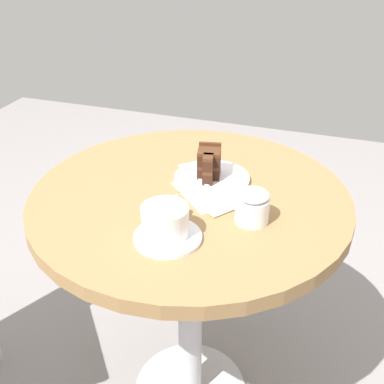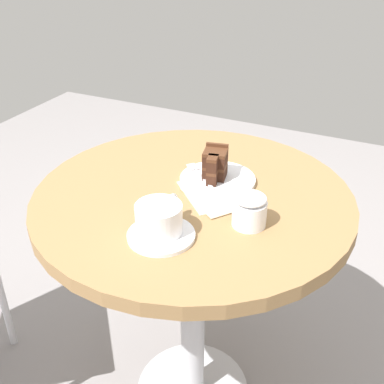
% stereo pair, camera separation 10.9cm
% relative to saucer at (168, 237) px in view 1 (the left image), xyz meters
% --- Properties ---
extents(cafe_table, '(0.78, 0.78, 0.73)m').
position_rel_saucer_xyz_m(cafe_table, '(0.19, 0.02, -0.13)').
color(cafe_table, olive).
rests_on(cafe_table, ground).
extents(saucer, '(0.14, 0.14, 0.01)m').
position_rel_saucer_xyz_m(saucer, '(0.00, 0.00, 0.00)').
color(saucer, white).
rests_on(saucer, cafe_table).
extents(coffee_cup, '(0.13, 0.10, 0.06)m').
position_rel_saucer_xyz_m(coffee_cup, '(0.01, 0.01, 0.04)').
color(coffee_cup, white).
rests_on(coffee_cup, saucer).
extents(teaspoon, '(0.10, 0.04, 0.00)m').
position_rel_saucer_xyz_m(teaspoon, '(0.03, 0.03, 0.01)').
color(teaspoon, '#B7B7BC').
rests_on(teaspoon, saucer).
extents(cake_plate, '(0.19, 0.19, 0.01)m').
position_rel_saucer_xyz_m(cake_plate, '(0.27, -0.02, 0.00)').
color(cake_plate, white).
rests_on(cake_plate, cafe_table).
extents(cake_slice, '(0.09, 0.07, 0.08)m').
position_rel_saucer_xyz_m(cake_slice, '(0.27, -0.01, 0.04)').
color(cake_slice, '#381E14').
rests_on(cake_slice, cake_plate).
extents(fork, '(0.11, 0.12, 0.00)m').
position_rel_saucer_xyz_m(fork, '(0.27, 0.04, 0.01)').
color(fork, '#B7B7BC').
rests_on(fork, cake_plate).
extents(napkin, '(0.24, 0.24, 0.00)m').
position_rel_saucer_xyz_m(napkin, '(0.22, -0.05, -0.00)').
color(napkin, beige).
rests_on(napkin, cafe_table).
extents(sugar_pot, '(0.07, 0.07, 0.08)m').
position_rel_saucer_xyz_m(sugar_pot, '(0.12, -0.15, 0.03)').
color(sugar_pot, white).
rests_on(sugar_pot, cafe_table).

